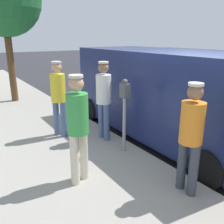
# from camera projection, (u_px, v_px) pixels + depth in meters

# --- Properties ---
(ground_plane) EXTENTS (80.00, 80.00, 0.00)m
(ground_plane) POSITION_uv_depth(u_px,v_px,m) (187.00, 151.00, 5.46)
(ground_plane) COLOR #2D2D33
(sidewalk_slab) EXTENTS (5.00, 32.00, 0.15)m
(sidewalk_slab) POSITION_uv_depth(u_px,v_px,m) (29.00, 204.00, 3.61)
(sidewalk_slab) COLOR #9E998E
(sidewalk_slab) RESTS_ON ground
(parking_meter_near) EXTENTS (0.14, 0.18, 1.52)m
(parking_meter_near) POSITION_uv_depth(u_px,v_px,m) (125.00, 103.00, 4.86)
(parking_meter_near) COLOR gray
(parking_meter_near) RESTS_ON sidewalk_slab
(pedestrian_in_white) EXTENTS (0.34, 0.36, 1.79)m
(pedestrian_in_white) POSITION_uv_depth(u_px,v_px,m) (104.00, 96.00, 5.46)
(pedestrian_in_white) COLOR #4C608C
(pedestrian_in_white) RESTS_ON sidewalk_slab
(pedestrian_in_green) EXTENTS (0.34, 0.34, 1.77)m
(pedestrian_in_green) POSITION_uv_depth(u_px,v_px,m) (78.00, 123.00, 3.78)
(pedestrian_in_green) COLOR beige
(pedestrian_in_green) RESTS_ON sidewalk_slab
(pedestrian_in_orange) EXTENTS (0.34, 0.36, 1.70)m
(pedestrian_in_orange) POSITION_uv_depth(u_px,v_px,m) (191.00, 133.00, 3.52)
(pedestrian_in_orange) COLOR #383D47
(pedestrian_in_orange) RESTS_ON sidewalk_slab
(pedestrian_in_yellow) EXTENTS (0.34, 0.34, 1.78)m
(pedestrian_in_yellow) POSITION_uv_depth(u_px,v_px,m) (58.00, 94.00, 5.64)
(pedestrian_in_yellow) COLOR #4C608C
(pedestrian_in_yellow) RESTS_ON sidewalk_slab
(parked_van) EXTENTS (2.14, 5.21, 2.15)m
(parked_van) POSITION_uv_depth(u_px,v_px,m) (164.00, 92.00, 5.99)
(parked_van) COLOR navy
(parked_van) RESTS_ON ground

